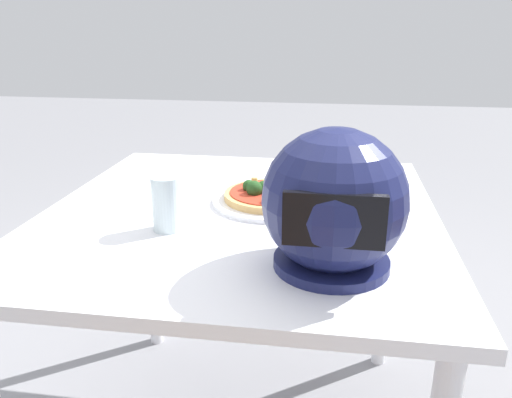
# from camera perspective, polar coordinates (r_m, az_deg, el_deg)

# --- Properties ---
(dining_table) EXTENTS (1.00, 1.06, 0.77)m
(dining_table) POSITION_cam_1_polar(r_m,az_deg,el_deg) (1.36, -1.67, -4.62)
(dining_table) COLOR white
(dining_table) RESTS_ON ground
(pizza_plate) EXTENTS (0.31, 0.31, 0.01)m
(pizza_plate) POSITION_cam_1_polar(r_m,az_deg,el_deg) (1.37, 1.65, -0.22)
(pizza_plate) COLOR white
(pizza_plate) RESTS_ON dining_table
(pizza) EXTENTS (0.25, 0.25, 0.06)m
(pizza) POSITION_cam_1_polar(r_m,az_deg,el_deg) (1.36, 1.49, 0.53)
(pizza) COLOR tan
(pizza) RESTS_ON pizza_plate
(motorcycle_helmet) EXTENTS (0.28, 0.28, 0.28)m
(motorcycle_helmet) POSITION_cam_1_polar(r_m,az_deg,el_deg) (0.98, 8.72, -0.48)
(motorcycle_helmet) COLOR #191E4C
(motorcycle_helmet) RESTS_ON dining_table
(drinking_glass) EXTENTS (0.07, 0.07, 0.13)m
(drinking_glass) POSITION_cam_1_polar(r_m,az_deg,el_deg) (1.19, -9.92, -0.50)
(drinking_glass) COLOR silver
(drinking_glass) RESTS_ON dining_table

